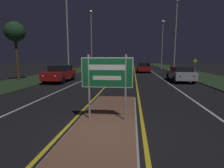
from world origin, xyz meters
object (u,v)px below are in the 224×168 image
object	(u,v)px
highway_sign	(107,75)
car_receding_0	(180,74)
streetlight_right_far	(162,36)
car_approaching_1	(93,67)
streetlight_right_near	(176,31)
warning_sign	(195,64)
streetlight_left_far	(91,35)
streetlight_left_near	(67,21)
car_approaching_0	(60,73)
car_receding_1	(143,67)

from	to	relation	value
highway_sign	car_receding_0	xyz separation A→B (m)	(5.54, 11.69, -0.91)
streetlight_right_far	car_approaching_1	bearing A→B (deg)	-155.59
streetlight_right_far	streetlight_right_near	bearing A→B (deg)	-91.32
streetlight_right_near	warning_sign	bearing A→B (deg)	39.93
car_receding_0	car_approaching_1	size ratio (longest dim) A/B	0.99
streetlight_left_far	streetlight_right_far	world-z (taller)	streetlight_left_far
streetlight_left_near	warning_sign	size ratio (longest dim) A/B	4.87
streetlight_right_near	car_approaching_1	size ratio (longest dim) A/B	2.09
streetlight_left_far	car_approaching_0	world-z (taller)	streetlight_left_far
streetlight_right_near	streetlight_left_far	bearing A→B (deg)	150.18
highway_sign	streetlight_right_near	xyz separation A→B (m)	(6.20, 17.52, 3.97)
car_receding_1	car_approaching_0	xyz separation A→B (m)	(-8.70, -12.52, 0.05)
streetlight_left_far	car_approaching_1	world-z (taller)	streetlight_left_far
streetlight_left_near	streetlight_right_far	xyz separation A→B (m)	(12.65, 16.44, 0.38)
streetlight_left_near	streetlight_right_near	xyz separation A→B (m)	(12.38, 4.72, -0.52)
streetlight_left_near	streetlight_right_near	size ratio (longest dim) A/B	1.09
streetlight_left_near	warning_sign	bearing A→B (deg)	25.88
streetlight_left_near	car_receding_1	bearing A→B (deg)	48.01
car_approaching_0	car_approaching_1	xyz separation A→B (m)	(0.23, 13.58, -0.10)
highway_sign	streetlight_right_near	world-z (taller)	streetlight_right_near
car_receding_1	car_approaching_0	distance (m)	15.25
car_receding_0	car_approaching_0	size ratio (longest dim) A/B	1.02
streetlight_left_far	car_receding_0	size ratio (longest dim) A/B	2.31
streetlight_left_near	car_receding_1	world-z (taller)	streetlight_left_near
streetlight_left_near	car_receding_1	size ratio (longest dim) A/B	2.33
streetlight_right_near	car_receding_0	distance (m)	7.63
car_receding_1	warning_sign	distance (m)	7.51
streetlight_right_near	car_approaching_0	size ratio (longest dim) A/B	2.15
streetlight_right_far	car_approaching_1	world-z (taller)	streetlight_right_far
car_approaching_1	highway_sign	bearing A→B (deg)	-76.16
streetlight_left_near	streetlight_left_far	size ratio (longest dim) A/B	1.00
streetlight_right_near	warning_sign	xyz separation A→B (m)	(3.65, 3.06, -4.28)
streetlight_left_near	car_approaching_0	xyz separation A→B (m)	(0.13, -2.72, -5.34)
streetlight_right_near	car_approaching_0	world-z (taller)	streetlight_right_near
streetlight_left_far	streetlight_right_far	bearing A→B (deg)	19.37
highway_sign	streetlight_left_far	xyz separation A→B (m)	(-6.38, 24.73, 4.56)
highway_sign	streetlight_left_near	world-z (taller)	streetlight_left_near
car_approaching_0	car_approaching_1	world-z (taller)	car_approaching_0
car_receding_0	car_receding_1	xyz separation A→B (m)	(-2.90, 10.92, 0.01)
car_receding_1	streetlight_left_near	bearing A→B (deg)	-131.99
streetlight_left_far	car_approaching_1	bearing A→B (deg)	-62.99
car_receding_0	streetlight_left_near	bearing A→B (deg)	174.57
highway_sign	warning_sign	xyz separation A→B (m)	(9.85, 20.58, -0.31)
highway_sign	warning_sign	bearing A→B (deg)	64.42
car_receding_0	warning_sign	size ratio (longest dim) A/B	2.10
car_approaching_0	streetlight_right_near	bearing A→B (deg)	31.28
streetlight_right_near	car_receding_0	world-z (taller)	streetlight_right_near
streetlight_right_far	car_receding_0	xyz separation A→B (m)	(-0.93, -17.56, -5.78)
streetlight_right_near	car_approaching_1	bearing A→B (deg)	152.97
streetlight_left_far	streetlight_right_far	size ratio (longest dim) A/B	1.11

